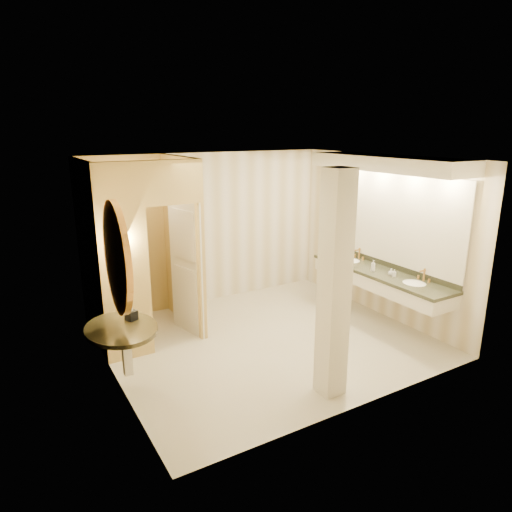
{
  "coord_description": "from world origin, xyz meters",
  "views": [
    {
      "loc": [
        -3.35,
        -5.37,
        3.09
      ],
      "look_at": [
        -0.07,
        0.2,
        1.28
      ],
      "focal_mm": 32.0,
      "sensor_mm": 36.0,
      "label": 1
    }
  ],
  "objects": [
    {
      "name": "floor",
      "position": [
        0.0,
        0.0,
        0.0
      ],
      "size": [
        4.5,
        4.5,
        0.0
      ],
      "primitive_type": "plane",
      "color": "beige",
      "rests_on": "ground"
    },
    {
      "name": "pillar",
      "position": [
        -0.08,
        -1.58,
        1.35
      ],
      "size": [
        0.29,
        0.29,
        2.7
      ],
      "primitive_type": "cube",
      "color": "silver",
      "rests_on": "floor"
    },
    {
      "name": "soap_bottle_c",
      "position": [
        1.83,
        -0.28,
        0.97
      ],
      "size": [
        0.08,
        0.08,
        0.19
      ],
      "primitive_type": "imported",
      "rotation": [
        0.0,
        0.0,
        -0.09
      ],
      "color": "#C6B28C",
      "rests_on": "vanity"
    },
    {
      "name": "vanity",
      "position": [
        1.98,
        -0.32,
        1.63
      ],
      "size": [
        0.75,
        2.8,
        2.09
      ],
      "color": "silver",
      "rests_on": "floor"
    },
    {
      "name": "wall_front",
      "position": [
        0.0,
        -2.0,
        1.35
      ],
      "size": [
        4.5,
        0.02,
        2.7
      ],
      "primitive_type": "cube",
      "color": "silver",
      "rests_on": "floor"
    },
    {
      "name": "tissue_box",
      "position": [
        -2.07,
        -0.24,
        0.93
      ],
      "size": [
        0.15,
        0.15,
        0.12
      ],
      "primitive_type": "cube",
      "rotation": [
        0.0,
        0.0,
        0.43
      ],
      "color": "black",
      "rests_on": "console_shelf"
    },
    {
      "name": "wall_back",
      "position": [
        0.0,
        2.0,
        1.35
      ],
      "size": [
        4.5,
        0.02,
        2.7
      ],
      "primitive_type": "cube",
      "color": "silver",
      "rests_on": "floor"
    },
    {
      "name": "console_shelf",
      "position": [
        -2.21,
        -0.38,
        1.35
      ],
      "size": [
        1.02,
        1.02,
        1.96
      ],
      "color": "black",
      "rests_on": "floor"
    },
    {
      "name": "soap_bottle_b",
      "position": [
        1.92,
        -0.59,
        0.93
      ],
      "size": [
        0.09,
        0.09,
        0.11
      ],
      "primitive_type": "imported",
      "rotation": [
        0.0,
        0.0,
        0.03
      ],
      "color": "silver",
      "rests_on": "vanity"
    },
    {
      "name": "wall_sconce",
      "position": [
        -1.93,
        0.43,
        1.73
      ],
      "size": [
        0.14,
        0.14,
        0.42
      ],
      "color": "#BA863B",
      "rests_on": "toilet_closet"
    },
    {
      "name": "wall_left",
      "position": [
        -2.25,
        0.0,
        1.35
      ],
      "size": [
        0.02,
        4.0,
        2.7
      ],
      "primitive_type": "cube",
      "color": "silver",
      "rests_on": "floor"
    },
    {
      "name": "toilet",
      "position": [
        -1.94,
        1.57,
        0.38
      ],
      "size": [
        0.48,
        0.78,
        0.77
      ],
      "primitive_type": "imported",
      "rotation": [
        0.0,
        0.0,
        3.2
      ],
      "color": "white",
      "rests_on": "floor"
    },
    {
      "name": "toilet_closet",
      "position": [
        -1.11,
        0.97,
        1.39
      ],
      "size": [
        1.5,
        1.55,
        2.7
      ],
      "color": "#CCBD6A",
      "rests_on": "floor"
    },
    {
      "name": "ceiling",
      "position": [
        0.0,
        0.0,
        2.7
      ],
      "size": [
        4.5,
        4.5,
        0.0
      ],
      "primitive_type": "plane",
      "rotation": [
        3.14,
        0.0,
        0.0
      ],
      "color": "white",
      "rests_on": "wall_back"
    },
    {
      "name": "soap_bottle_a",
      "position": [
        1.92,
        -0.65,
        0.93
      ],
      "size": [
        0.07,
        0.07,
        0.12
      ],
      "primitive_type": "imported",
      "rotation": [
        0.0,
        0.0,
        -0.4
      ],
      "color": "beige",
      "rests_on": "vanity"
    },
    {
      "name": "wall_right",
      "position": [
        2.25,
        0.0,
        1.35
      ],
      "size": [
        0.02,
        4.0,
        2.7
      ],
      "primitive_type": "cube",
      "color": "silver",
      "rests_on": "floor"
    }
  ]
}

